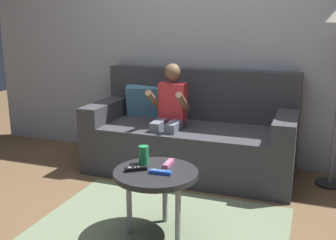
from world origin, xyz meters
TOP-DOWN VIEW (x-y plane):
  - ground_plane at (0.00, 0.00)m, footprint 9.61×9.61m
  - wall_back at (0.00, 1.59)m, footprint 4.80×0.05m
  - couch at (-0.00, 1.20)m, footprint 1.84×0.80m
  - person_seated_on_couch at (-0.14, 1.01)m, footprint 0.33×0.40m
  - coffee_table at (0.13, 0.01)m, footprint 0.54×0.54m
  - area_rug at (0.13, 0.01)m, footprint 1.65×1.35m
  - game_remote_blue_near_edge at (0.18, -0.03)m, footprint 0.14×0.05m
  - game_remote_pink_center at (0.17, 0.13)m, footprint 0.04×0.14m
  - game_remote_black_far_corner at (0.01, -0.03)m, footprint 0.13×0.11m
  - soda_can at (0.01, 0.11)m, footprint 0.07×0.07m

SIDE VIEW (x-z plane):
  - ground_plane at x=0.00m, z-range 0.00..0.00m
  - area_rug at x=0.13m, z-range 0.00..0.01m
  - couch at x=0.00m, z-range -0.14..0.78m
  - coffee_table at x=0.13m, z-range 0.17..0.61m
  - game_remote_blue_near_edge at x=0.18m, z-range 0.43..0.46m
  - game_remote_pink_center at x=0.17m, z-range 0.43..0.46m
  - game_remote_black_far_corner at x=0.01m, z-range 0.43..0.46m
  - soda_can at x=0.01m, z-range 0.44..0.56m
  - person_seated_on_couch at x=-0.14m, z-range 0.07..1.07m
  - wall_back at x=0.00m, z-range 0.00..2.50m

